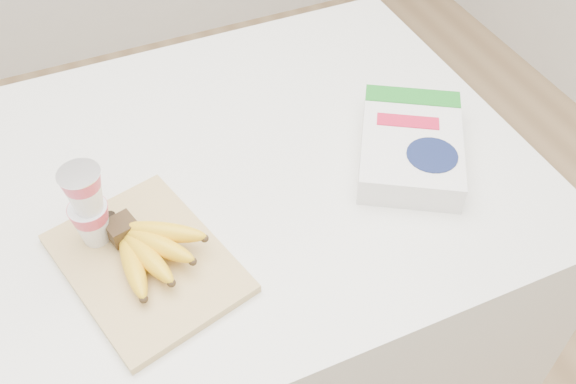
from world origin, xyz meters
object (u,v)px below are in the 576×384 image
object	(u,v)px
cutting_board	(146,263)
table	(205,327)
bananas	(148,248)
yogurt_stack	(87,205)
cereal_box	(411,145)

from	to	relation	value
cutting_board	table	bearing A→B (deg)	41.29
bananas	yogurt_stack	distance (m)	0.12
table	bananas	size ratio (longest dim) A/B	7.47
table	cutting_board	world-z (taller)	cutting_board
table	cereal_box	xyz separation A→B (m)	(0.43, -0.11, 0.53)
table	bananas	world-z (taller)	bananas
bananas	yogurt_stack	world-z (taller)	yogurt_stack
table	bananas	xyz separation A→B (m)	(-0.10, -0.16, 0.54)
yogurt_stack	cereal_box	size ratio (longest dim) A/B	0.47
table	cutting_board	bearing A→B (deg)	-123.93
bananas	cutting_board	bearing A→B (deg)	-163.23
table	cutting_board	size ratio (longest dim) A/B	4.17
table	yogurt_stack	distance (m)	0.63
bananas	cereal_box	size ratio (longest dim) A/B	0.54
table	cereal_box	size ratio (longest dim) A/B	4.00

